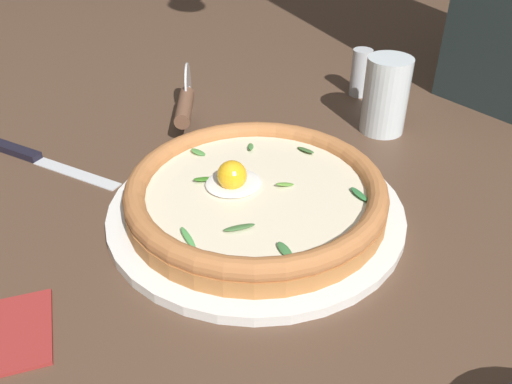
% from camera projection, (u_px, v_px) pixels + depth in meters
% --- Properties ---
extents(ground_plane, '(2.40, 2.40, 0.03)m').
position_uv_depth(ground_plane, '(219.00, 220.00, 0.64)').
color(ground_plane, brown).
rests_on(ground_plane, ground).
extents(pizza_plate, '(0.34, 0.34, 0.01)m').
position_uv_depth(pizza_plate, '(256.00, 211.00, 0.62)').
color(pizza_plate, white).
rests_on(pizza_plate, ground).
extents(pizza, '(0.29, 0.29, 0.06)m').
position_uv_depth(pizza, '(256.00, 193.00, 0.60)').
color(pizza, '#BC773D').
rests_on(pizza, pizza_plate).
extents(pizza_cutter, '(0.06, 0.15, 0.08)m').
position_uv_depth(pizza_cutter, '(186.00, 101.00, 0.78)').
color(pizza_cutter, silver).
rests_on(pizza_cutter, ground).
extents(table_knife, '(0.16, 0.19, 0.01)m').
position_uv_depth(table_knife, '(30.00, 156.00, 0.72)').
color(table_knife, silver).
rests_on(table_knife, ground).
extents(drinking_glass, '(0.06, 0.06, 0.11)m').
position_uv_depth(drinking_glass, '(385.00, 101.00, 0.77)').
color(drinking_glass, silver).
rests_on(drinking_glass, ground).
extents(pepper_shaker, '(0.03, 0.03, 0.08)m').
position_uv_depth(pepper_shaker, '(361.00, 73.00, 0.88)').
color(pepper_shaker, silver).
rests_on(pepper_shaker, ground).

